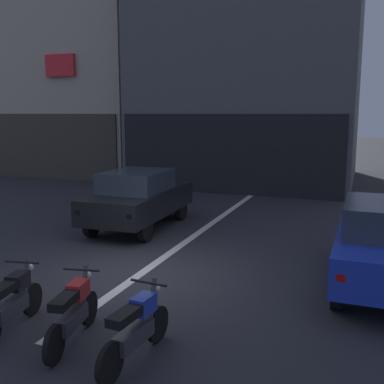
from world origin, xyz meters
name	(u,v)px	position (x,y,z in m)	size (l,w,h in m)	color
ground_plane	(139,275)	(0.00, 0.00, 0.00)	(120.00, 120.00, 0.00)	#2B2B30
lane_centre_line	(224,214)	(0.00, 6.00, 0.00)	(0.20, 18.00, 0.01)	silver
building_corner_left	(76,66)	(-11.19, 14.47, 5.82)	(9.38, 7.30, 11.68)	#B2A893
building_mid_block	(257,8)	(-1.04, 14.47, 8.12)	(9.47, 9.50, 16.27)	#56565B
car_black_crossing_near	(139,197)	(-1.77, 3.49, 0.89)	(1.88, 4.15, 1.64)	black
motorcycle_black_row_leftmost	(12,301)	(-0.66, -2.77, 0.46)	(0.55, 1.66, 0.98)	black
motorcycle_red_row_left_mid	(73,311)	(0.39, -2.75, 0.46)	(0.55, 1.65, 0.98)	black
motorcycle_blue_row_centre	(136,327)	(1.45, -2.88, 0.46)	(0.55, 1.67, 0.98)	black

